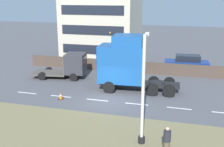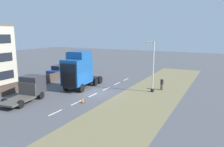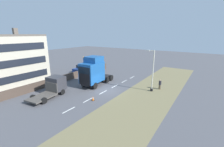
# 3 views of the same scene
# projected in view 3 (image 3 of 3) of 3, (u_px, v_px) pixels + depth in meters

# --- Properties ---
(ground_plane) EXTENTS (120.00, 120.00, 0.00)m
(ground_plane) POSITION_uv_depth(u_px,v_px,m) (107.00, 91.00, 22.92)
(ground_plane) COLOR #515156
(ground_plane) RESTS_ON ground
(grass_verge) EXTENTS (7.00, 44.00, 0.01)m
(grass_verge) POSITION_uv_depth(u_px,v_px,m) (143.00, 100.00, 19.67)
(grass_verge) COLOR olive
(grass_verge) RESTS_ON ground
(lane_markings) EXTENTS (0.16, 17.80, 0.00)m
(lane_markings) POSITION_uv_depth(u_px,v_px,m) (109.00, 89.00, 23.48)
(lane_markings) COLOR white
(lane_markings) RESTS_ON ground
(boundary_wall) EXTENTS (0.25, 24.00, 1.26)m
(boundary_wall) POSITION_uv_depth(u_px,v_px,m) (67.00, 77.00, 27.63)
(boundary_wall) COLOR #4C3D33
(boundary_wall) RESTS_ON ground
(building_block) EXTENTS (8.62, 9.35, 9.41)m
(building_block) POSITION_uv_depth(u_px,v_px,m) (11.00, 59.00, 26.39)
(building_block) COLOR beige
(building_block) RESTS_ON ground
(lorry_cab) EXTENTS (3.00, 7.14, 5.02)m
(lorry_cab) POSITION_uv_depth(u_px,v_px,m) (93.00, 71.00, 24.43)
(lorry_cab) COLOR black
(lorry_cab) RESTS_ON ground
(flatbed_truck) EXTENTS (2.99, 5.60, 2.53)m
(flatbed_truck) POSITION_uv_depth(u_px,v_px,m) (54.00, 86.00, 21.08)
(flatbed_truck) COLOR #333338
(flatbed_truck) RESTS_ON ground
(parked_car) EXTENTS (2.20, 4.80, 1.89)m
(parked_car) POSITION_uv_depth(u_px,v_px,m) (83.00, 69.00, 33.10)
(parked_car) COLOR navy
(parked_car) RESTS_ON ground
(lamp_post) EXTENTS (1.31, 0.39, 6.18)m
(lamp_post) POSITION_uv_depth(u_px,v_px,m) (152.00, 73.00, 22.04)
(lamp_post) COLOR black
(lamp_post) RESTS_ON ground
(pedestrian) EXTENTS (0.39, 0.39, 1.56)m
(pedestrian) POSITION_uv_depth(u_px,v_px,m) (160.00, 85.00, 23.27)
(pedestrian) COLOR brown
(pedestrian) RESTS_ON ground
(traffic_cone_lead) EXTENTS (0.36, 0.36, 0.58)m
(traffic_cone_lead) POSITION_uv_depth(u_px,v_px,m) (93.00, 98.00, 19.47)
(traffic_cone_lead) COLOR black
(traffic_cone_lead) RESTS_ON ground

